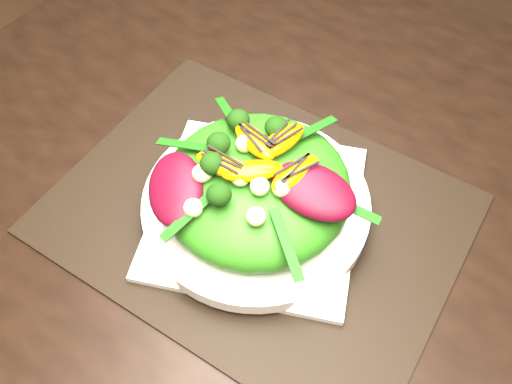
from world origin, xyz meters
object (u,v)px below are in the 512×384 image
Objects in this scene: lettuce_mound at (256,187)px; orange_segment at (251,145)px; plate_base at (256,211)px; salad_bowl at (256,204)px; dining_table at (478,276)px; placemat at (256,214)px.

lettuce_mound is 0.05m from orange_segment.
lettuce_mound is at bearing 0.00° from plate_base.
dining_table is at bearing 19.69° from salad_bowl.
plate_base is 0.05m from lettuce_mound.
placemat is 0.01m from plate_base.
salad_bowl reaches higher than placemat.
lettuce_mound is at bearing 0.00° from salad_bowl.
dining_table is at bearing 19.69° from lettuce_mound.
dining_table is 24.12× the size of orange_segment.
salad_bowl is (-0.00, 0.00, 0.02)m from placemat.
plate_base is at bearing 0.00° from salad_bowl.
lettuce_mound reaches higher than plate_base.
dining_table is at bearing 19.69° from plate_base.
dining_table is 7.29× the size of lettuce_mound.
salad_bowl is 0.08m from orange_segment.
dining_table reaches higher than lettuce_mound.
dining_table is at bearing 19.69° from placemat.
placemat is 2.18× the size of lettuce_mound.
orange_segment is at bearing 137.80° from lettuce_mound.
orange_segment is (-0.02, 0.02, 0.10)m from plate_base.
dining_table reaches higher than placemat.
lettuce_mound is (-0.00, 0.00, 0.06)m from placemat.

